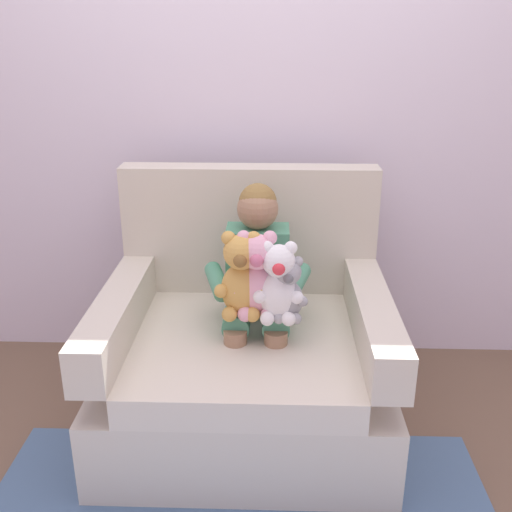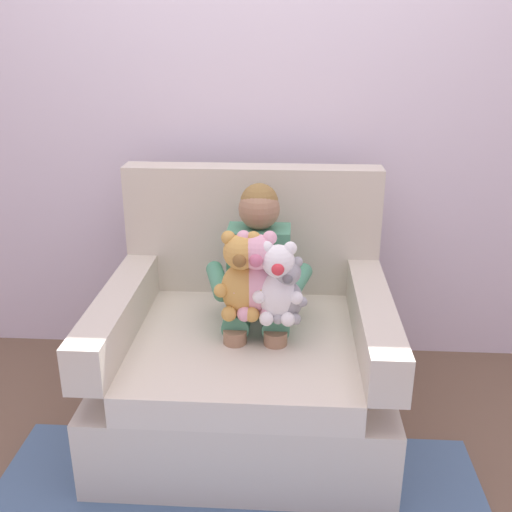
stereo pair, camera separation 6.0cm
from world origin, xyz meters
name	(u,v)px [view 1 (the left image)]	position (x,y,z in m)	size (l,w,h in m)	color
ground_plane	(246,424)	(0.00, 0.00, 0.00)	(8.00, 8.00, 0.00)	brown
back_wall	(252,101)	(0.00, 0.74, 1.30)	(6.00, 0.10, 2.60)	silver
armchair	(246,355)	(0.00, 0.05, 0.32)	(1.16, 1.02, 1.05)	beige
seated_child	(257,275)	(0.05, 0.09, 0.67)	(0.45, 0.39, 0.82)	#4C9370
plush_grey	(288,290)	(0.17, -0.10, 0.69)	(0.15, 0.13, 0.26)	#9E9EA3
plush_honey	(241,277)	(-0.01, -0.07, 0.73)	(0.21, 0.17, 0.35)	gold
plush_pink	(257,277)	(0.05, -0.07, 0.73)	(0.21, 0.17, 0.35)	#EAA8BC
plush_white	(278,284)	(0.13, -0.11, 0.72)	(0.19, 0.16, 0.32)	white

